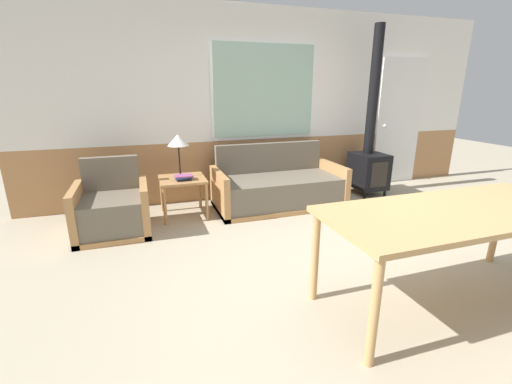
# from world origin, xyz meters

# --- Properties ---
(ground_plane) EXTENTS (16.00, 16.00, 0.00)m
(ground_plane) POSITION_xyz_m (0.00, 0.00, 0.00)
(ground_plane) COLOR #B2A58C
(wall_back) EXTENTS (7.20, 0.09, 2.70)m
(wall_back) POSITION_xyz_m (-0.01, 2.63, 1.36)
(wall_back) COLOR #AD7A4C
(wall_back) RESTS_ON ground_plane
(couch) EXTENTS (1.77, 0.86, 0.84)m
(couch) POSITION_xyz_m (-0.17, 2.01, 0.26)
(couch) COLOR #B27F4C
(couch) RESTS_ON ground_plane
(armchair) EXTENTS (0.80, 0.77, 0.83)m
(armchair) POSITION_xyz_m (-2.32, 1.75, 0.26)
(armchair) COLOR #B27F4C
(armchair) RESTS_ON ground_plane
(side_table) EXTENTS (0.57, 0.57, 0.51)m
(side_table) POSITION_xyz_m (-1.48, 2.03, 0.43)
(side_table) COLOR #B27F4C
(side_table) RESTS_ON ground_plane
(table_lamp) EXTENTS (0.27, 0.27, 0.54)m
(table_lamp) POSITION_xyz_m (-1.49, 2.13, 0.96)
(table_lamp) COLOR black
(table_lamp) RESTS_ON side_table
(book_stack) EXTENTS (0.22, 0.18, 0.06)m
(book_stack) POSITION_xyz_m (-1.48, 1.93, 0.54)
(book_stack) COLOR black
(book_stack) RESTS_ON side_table
(dining_table) EXTENTS (2.03, 0.84, 0.77)m
(dining_table) POSITION_xyz_m (0.21, -0.52, 0.70)
(dining_table) COLOR tan
(dining_table) RESTS_ON ground_plane
(wood_stove) EXTENTS (0.46, 0.54, 2.48)m
(wood_stove) POSITION_xyz_m (1.39, 2.12, 0.65)
(wood_stove) COLOR black
(wood_stove) RESTS_ON ground_plane
(entry_door) EXTENTS (0.87, 0.09, 2.08)m
(entry_door) POSITION_xyz_m (2.26, 2.57, 1.04)
(entry_door) COLOR white
(entry_door) RESTS_ON ground_plane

